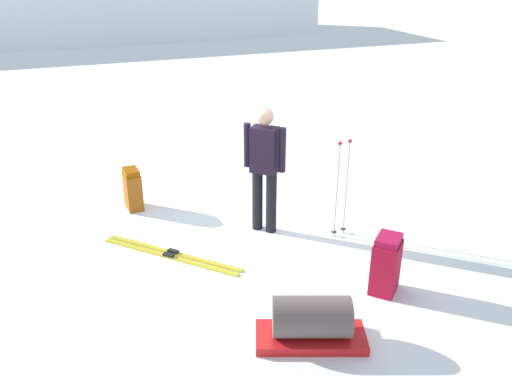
{
  "coord_description": "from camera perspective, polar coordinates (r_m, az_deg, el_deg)",
  "views": [
    {
      "loc": [
        -1.64,
        -5.87,
        3.45
      ],
      "look_at": [
        0.0,
        0.0,
        0.7
      ],
      "focal_mm": 37.38,
      "sensor_mm": 36.0,
      "label": 1
    }
  ],
  "objects": [
    {
      "name": "distant_snow_ridge",
      "position": [
        25.3,
        -16.3,
        18.61
      ],
      "size": [
        18.88,
        6.63,
        2.72
      ],
      "primitive_type": "cube",
      "rotation": [
        0.0,
        0.0,
        0.09
      ],
      "color": "white",
      "rests_on": "ground_plane"
    },
    {
      "name": "gear_sled",
      "position": [
        5.26,
        5.94,
        -13.7
      ],
      "size": [
        1.14,
        0.72,
        0.49
      ],
      "color": "red",
      "rests_on": "ground_plane"
    },
    {
      "name": "backpack_bright",
      "position": [
        6.04,
        13.73,
        -7.56
      ],
      "size": [
        0.43,
        0.44,
        0.68
      ],
      "color": "maroon",
      "rests_on": "ground_plane"
    },
    {
      "name": "skier_standing",
      "position": [
        6.88,
        0.92,
        3.0
      ],
      "size": [
        0.46,
        0.39,
        1.7
      ],
      "color": "black",
      "rests_on": "ground_plane"
    },
    {
      "name": "ski_poles_planted_near",
      "position": [
        6.92,
        9.18,
        0.86
      ],
      "size": [
        0.22,
        0.12,
        1.33
      ],
      "color": "#B4B4C7",
      "rests_on": "ground_plane"
    },
    {
      "name": "backpack_large_dark",
      "position": [
        7.95,
        -13.05,
        0.27
      ],
      "size": [
        0.27,
        0.37,
        0.62
      ],
      "color": "#934C14",
      "rests_on": "ground_plane"
    },
    {
      "name": "ground_plane",
      "position": [
        7.0,
        0.0,
        -5.23
      ],
      "size": [
        80.0,
        80.0,
        0.0
      ],
      "primitive_type": "plane",
      "color": "white"
    },
    {
      "name": "ski_pair_near",
      "position": [
        6.76,
        -9.08,
        -6.63
      ],
      "size": [
        1.58,
        1.41,
        0.05
      ],
      "color": "gold",
      "rests_on": "ground_plane"
    }
  ]
}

